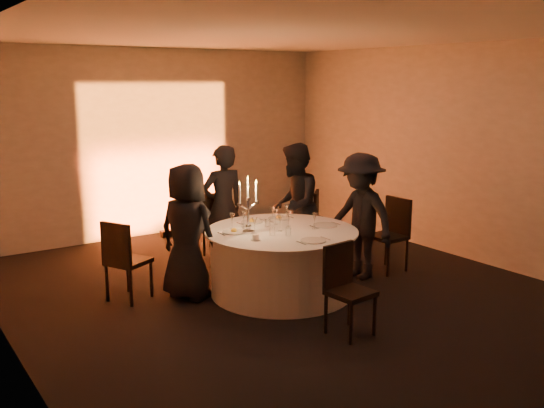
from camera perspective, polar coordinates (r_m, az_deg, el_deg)
floor at (r=7.34m, az=0.89°, el=-8.32°), size 7.00×7.00×0.00m
ceiling at (r=6.91m, az=0.97°, el=15.75°), size 7.00×7.00×0.00m
wall_back at (r=10.01m, az=-10.75°, el=5.69°), size 7.00×0.00×7.00m
wall_left at (r=5.81m, az=-24.05°, el=0.64°), size 0.00×7.00×7.00m
wall_right at (r=9.02m, az=16.75°, el=4.76°), size 0.00×7.00×7.00m
uplighter_fixture at (r=9.99m, az=-9.75°, el=-2.74°), size 0.25×0.12×0.10m
banquet_table at (r=7.22m, az=0.90°, el=-5.45°), size 1.80×1.80×0.77m
chair_left at (r=7.11m, az=-13.81°, el=-4.83°), size 0.56×0.56×0.95m
chair_back_left at (r=8.39m, az=-7.04°, el=-1.86°), size 0.49×0.49×0.99m
chair_back_right at (r=8.64m, az=3.44°, el=-1.51°), size 0.59×0.59×0.96m
chair_right at (r=8.20m, az=11.22°, el=-2.41°), size 0.45×0.45×0.97m
chair_front at (r=6.13m, az=6.92°, el=-7.48°), size 0.43×0.43×0.91m
guest_left at (r=7.02m, az=-7.98°, el=-2.61°), size 0.79×0.91×1.58m
guest_back_left at (r=8.14m, az=-4.63°, el=-0.26°), size 0.62×0.42×1.66m
guest_back_right at (r=8.18m, az=2.12°, el=-0.11°), size 1.03×1.02×1.68m
guest_right at (r=7.76m, az=8.32°, el=-1.14°), size 0.67×1.08×1.61m
plate_left at (r=7.02m, az=-3.60°, el=-2.55°), size 0.36×0.27×0.08m
plate_back_left at (r=7.49m, az=-1.91°, el=-1.62°), size 0.35×0.27×0.08m
plate_back_right at (r=7.67m, az=0.64°, el=-1.29°), size 0.35×0.27×0.08m
plate_right at (r=7.35m, az=5.03°, el=-1.99°), size 0.36×0.29×0.01m
plate_front at (r=6.65m, az=3.91°, el=-3.45°), size 0.36×0.28×0.01m
coffee_cup at (r=6.67m, az=-1.56°, el=-3.17°), size 0.11×0.11×0.07m
candelabra at (r=6.95m, az=-2.26°, el=-0.85°), size 0.28×0.13×0.67m
wine_glass_a at (r=7.35m, az=0.36°, el=-0.90°), size 0.07×0.07×0.19m
wine_glass_b at (r=7.04m, az=0.76°, el=-1.48°), size 0.07×0.07×0.19m
wine_glass_c at (r=7.16m, az=4.04°, el=-1.28°), size 0.07×0.07×0.19m
wine_glass_d at (r=7.65m, az=1.36°, el=-0.41°), size 0.07×0.07×0.19m
wine_glass_e at (r=7.47m, az=0.03°, el=-0.70°), size 0.07×0.07×0.19m
wine_glass_f at (r=7.26m, az=1.58°, el=-1.08°), size 0.07×0.07×0.19m
wine_glass_g at (r=7.16m, az=-3.79°, el=-1.28°), size 0.07×0.07×0.19m
wine_glass_h at (r=7.23m, az=-2.69°, el=-1.13°), size 0.07×0.07×0.19m
wine_glass_i at (r=6.92m, az=-1.66°, el=-1.71°), size 0.07×0.07×0.19m
tumbler_a at (r=6.85m, az=1.54°, el=-2.64°), size 0.07×0.07×0.09m
tumbler_b at (r=7.27m, az=-0.41°, el=-1.80°), size 0.07×0.07×0.09m
tumbler_c at (r=6.87m, az=0.02°, el=-2.61°), size 0.07×0.07×0.09m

